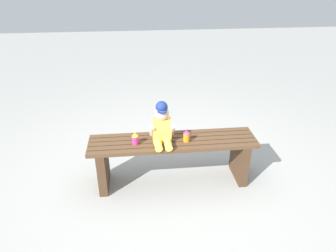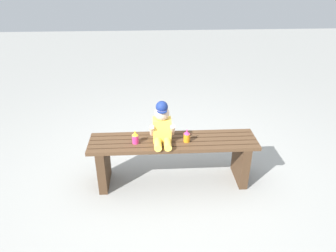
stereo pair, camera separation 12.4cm
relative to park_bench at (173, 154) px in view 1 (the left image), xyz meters
name	(u,v)px [view 1 (the left image)]	position (x,y,z in m)	size (l,w,h in m)	color
ground_plane	(173,180)	(0.00, 0.00, -0.32)	(16.00, 16.00, 0.00)	#999993
park_bench	(173,154)	(0.00, 0.00, 0.00)	(1.60, 0.37, 0.48)	#513823
child_figure	(162,125)	(-0.11, -0.02, 0.34)	(0.23, 0.27, 0.40)	#F2C64C
sippy_cup_left	(135,138)	(-0.36, -0.03, 0.22)	(0.06, 0.06, 0.12)	#E5337F
sippy_cup_right	(187,136)	(0.12, -0.03, 0.22)	(0.06, 0.06, 0.12)	orange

